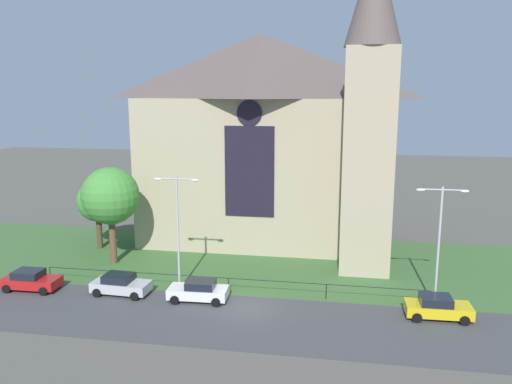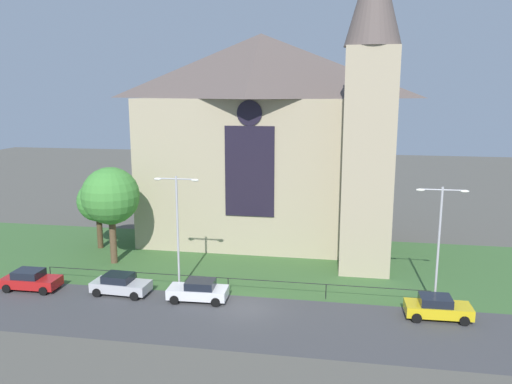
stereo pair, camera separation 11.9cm
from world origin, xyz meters
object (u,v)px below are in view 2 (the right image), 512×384
object	(u,v)px
tree_left_near	(111,196)
parked_car_silver	(120,284)
parked_car_red	(31,280)
parked_car_yellow	(437,308)
tree_left_far	(98,201)
parked_car_white	(198,290)
streetlamp_near	(177,219)
streetlamp_far	(439,232)
church_building	(268,137)

from	to	relation	value
tree_left_near	parked_car_silver	xyz separation A→B (m)	(3.55, -6.47, -5.15)
parked_car_red	parked_car_yellow	size ratio (longest dim) A/B	1.00
tree_left_far	parked_car_yellow	bearing A→B (deg)	-20.06
parked_car_white	streetlamp_near	bearing A→B (deg)	-42.76
streetlamp_far	streetlamp_near	bearing A→B (deg)	180.00
parked_car_white	tree_left_far	bearing A→B (deg)	-41.62
tree_left_near	parked_car_white	xyz separation A→B (m)	(9.52, -6.63, -5.15)
parked_car_red	parked_car_white	size ratio (longest dim) A/B	0.99
streetlamp_far	parked_car_red	world-z (taller)	streetlamp_far
church_building	streetlamp_near	xyz separation A→B (m)	(-4.51, -14.27, -4.81)
streetlamp_far	parked_car_white	distance (m)	17.08
tree_left_far	streetlamp_near	xyz separation A→B (m)	(10.71, -8.74, 0.95)
tree_left_near	tree_left_far	size ratio (longest dim) A/B	1.29
church_building	parked_car_yellow	xyz separation A→B (m)	(13.71, -16.09, -9.53)
tree_left_near	parked_car_white	distance (m)	12.70
parked_car_silver	parked_car_yellow	size ratio (longest dim) A/B	1.01
church_building	parked_car_yellow	world-z (taller)	church_building
tree_left_far	streetlamp_near	size ratio (longest dim) A/B	0.75
parked_car_yellow	tree_left_near	bearing A→B (deg)	163.75
streetlamp_near	streetlamp_far	distance (m)	18.35
streetlamp_far	tree_left_near	bearing A→B (deg)	169.22
church_building	parked_car_yellow	bearing A→B (deg)	-49.57
parked_car_yellow	streetlamp_near	bearing A→B (deg)	172.72
tree_left_far	streetlamp_near	world-z (taller)	streetlamp_near
parked_car_white	church_building	bearing A→B (deg)	-101.14
church_building	parked_car_silver	xyz separation A→B (m)	(-8.49, -15.81, -9.53)
tree_left_far	church_building	bearing A→B (deg)	19.97
parked_car_red	streetlamp_far	bearing A→B (deg)	2.76
parked_car_red	parked_car_white	xyz separation A→B (m)	(12.97, 0.17, 0.00)
parked_car_white	parked_car_yellow	world-z (taller)	same
parked_car_yellow	parked_car_white	bearing A→B (deg)	178.01
church_building	tree_left_far	bearing A→B (deg)	-160.03
parked_car_white	parked_car_yellow	size ratio (longest dim) A/B	1.00
streetlamp_near	parked_car_red	bearing A→B (deg)	-170.34
tree_left_near	parked_car_yellow	xyz separation A→B (m)	(25.75, -6.75, -5.15)
streetlamp_far	parked_car_silver	distance (m)	22.86
parked_car_red	parked_car_yellow	world-z (taller)	same
parked_car_red	parked_car_silver	xyz separation A→B (m)	(6.99, 0.33, 0.00)
tree_left_near	parked_car_white	size ratio (longest dim) A/B	1.96
church_building	tree_left_far	distance (m)	17.18
streetlamp_far	parked_car_yellow	world-z (taller)	streetlamp_far
parked_car_red	parked_car_yellow	bearing A→B (deg)	-0.80
church_building	tree_left_near	bearing A→B (deg)	-142.21
church_building	streetlamp_far	size ratio (longest dim) A/B	3.08
tree_left_far	parked_car_yellow	world-z (taller)	tree_left_far
church_building	parked_car_silver	distance (m)	20.32
parked_car_white	parked_car_red	bearing A→B (deg)	-1.43
streetlamp_near	parked_car_white	bearing A→B (deg)	-40.59
parked_car_white	tree_left_near	bearing A→B (deg)	-37.02
parked_car_silver	parked_car_red	bearing A→B (deg)	-174.51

